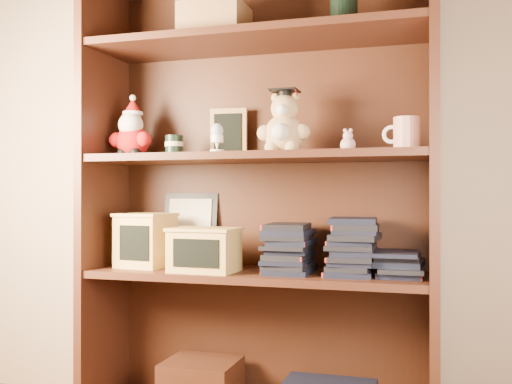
# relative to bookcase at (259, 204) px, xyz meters

# --- Properties ---
(bookcase) EXTENTS (1.20, 0.35, 1.60)m
(bookcase) POSITION_rel_bookcase_xyz_m (0.00, 0.00, 0.00)
(bookcase) COLOR #3F1E12
(bookcase) RESTS_ON ground
(shelf_lower) EXTENTS (1.14, 0.33, 0.02)m
(shelf_lower) POSITION_rel_bookcase_xyz_m (0.00, -0.05, -0.24)
(shelf_lower) COLOR #3F1E12
(shelf_lower) RESTS_ON ground
(shelf_upper) EXTENTS (1.14, 0.33, 0.02)m
(shelf_upper) POSITION_rel_bookcase_xyz_m (0.00, -0.05, 0.16)
(shelf_upper) COLOR #3F1E12
(shelf_upper) RESTS_ON ground
(santa_plush) EXTENTS (0.16, 0.12, 0.23)m
(santa_plush) POSITION_rel_bookcase_xyz_m (-0.47, -0.06, 0.26)
(santa_plush) COLOR #A50F0F
(santa_plush) RESTS_ON shelf_upper
(teachers_tin) EXTENTS (0.06, 0.06, 0.07)m
(teachers_tin) POSITION_rel_bookcase_xyz_m (-0.30, -0.05, 0.21)
(teachers_tin) COLOR black
(teachers_tin) RESTS_ON shelf_upper
(chalkboard_plaque) EXTENTS (0.14, 0.08, 0.18)m
(chalkboard_plaque) POSITION_rel_bookcase_xyz_m (-0.14, 0.06, 0.26)
(chalkboard_plaque) COLOR #9E7547
(chalkboard_plaque) RESTS_ON shelf_upper
(egg_cup) EXTENTS (0.05, 0.05, 0.10)m
(egg_cup) POSITION_rel_bookcase_xyz_m (-0.11, -0.13, 0.23)
(egg_cup) COLOR white
(egg_cup) RESTS_ON shelf_upper
(grad_teddy_bear) EXTENTS (0.18, 0.16, 0.22)m
(grad_teddy_bear) POSITION_rel_bookcase_xyz_m (0.10, -0.06, 0.25)
(grad_teddy_bear) COLOR tan
(grad_teddy_bear) RESTS_ON shelf_upper
(pink_figurine) EXTENTS (0.05, 0.05, 0.08)m
(pink_figurine) POSITION_rel_bookcase_xyz_m (0.32, -0.05, 0.20)
(pink_figurine) COLOR #D1A2A1
(pink_figurine) RESTS_ON shelf_upper
(teacher_mug) EXTENTS (0.12, 0.09, 0.11)m
(teacher_mug) POSITION_rel_bookcase_xyz_m (0.50, -0.05, 0.22)
(teacher_mug) COLOR silver
(teacher_mug) RESTS_ON shelf_upper
(certificate_frame) EXTENTS (0.21, 0.05, 0.27)m
(certificate_frame) POSITION_rel_bookcase_xyz_m (-0.30, 0.09, -0.10)
(certificate_frame) COLOR black
(certificate_frame) RESTS_ON shelf_lower
(treats_box) EXTENTS (0.20, 0.20, 0.19)m
(treats_box) POSITION_rel_bookcase_xyz_m (-0.41, -0.05, -0.13)
(treats_box) COLOR tan
(treats_box) RESTS_ON shelf_lower
(pencils_box) EXTENTS (0.23, 0.17, 0.15)m
(pencils_box) POSITION_rel_bookcase_xyz_m (-0.16, -0.12, -0.15)
(pencils_box) COLOR tan
(pencils_box) RESTS_ON shelf_lower
(book_stack_left) EXTENTS (0.14, 0.20, 0.16)m
(book_stack_left) POSITION_rel_bookcase_xyz_m (0.12, -0.05, -0.15)
(book_stack_left) COLOR black
(book_stack_left) RESTS_ON shelf_lower
(book_stack_mid) EXTENTS (0.14, 0.20, 0.18)m
(book_stack_mid) POSITION_rel_bookcase_xyz_m (0.33, -0.05, -0.14)
(book_stack_mid) COLOR black
(book_stack_mid) RESTS_ON shelf_lower
(book_stack_right) EXTENTS (0.14, 0.20, 0.08)m
(book_stack_right) POSITION_rel_bookcase_xyz_m (0.48, -0.05, -0.19)
(book_stack_right) COLOR black
(book_stack_right) RESTS_ON shelf_lower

